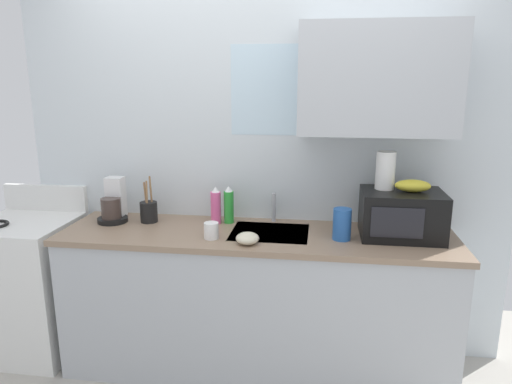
{
  "coord_description": "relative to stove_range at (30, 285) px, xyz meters",
  "views": [
    {
      "loc": [
        0.37,
        -2.61,
        1.79
      ],
      "look_at": [
        0.0,
        0.0,
        1.15
      ],
      "focal_mm": 32.58,
      "sensor_mm": 36.0,
      "label": 1
    }
  ],
  "objects": [
    {
      "name": "banana_bunch",
      "position": [
        2.41,
        0.05,
        0.75
      ],
      "size": [
        0.2,
        0.11,
        0.07
      ],
      "primitive_type": "ellipsoid",
      "color": "gold",
      "rests_on": "microwave"
    },
    {
      "name": "coffee_maker",
      "position": [
        0.58,
        0.1,
        0.55
      ],
      "size": [
        0.19,
        0.21,
        0.28
      ],
      "color": "black",
      "rests_on": "counter_unit"
    },
    {
      "name": "cereal_canister",
      "position": [
        2.02,
        -0.05,
        0.53
      ],
      "size": [
        0.1,
        0.1,
        0.18
      ],
      "primitive_type": "cylinder",
      "color": "#2659A5",
      "rests_on": "counter_unit"
    },
    {
      "name": "counter_unit",
      "position": [
        1.52,
        -0.0,
        0.0
      ],
      "size": [
        2.35,
        0.63,
        0.9
      ],
      "color": "#B2B7BC",
      "rests_on": "ground"
    },
    {
      "name": "dish_soap_bottle_pink",
      "position": [
        1.24,
        0.15,
        0.55
      ],
      "size": [
        0.06,
        0.06,
        0.24
      ],
      "color": "#E55999",
      "rests_on": "counter_unit"
    },
    {
      "name": "utensil_crock",
      "position": [
        0.81,
        0.12,
        0.51
      ],
      "size": [
        0.11,
        0.11,
        0.3
      ],
      "color": "black",
      "rests_on": "counter_unit"
    },
    {
      "name": "stove_range",
      "position": [
        0.0,
        0.0,
        0.0
      ],
      "size": [
        0.6,
        0.6,
        1.08
      ],
      "color": "white",
      "rests_on": "ground"
    },
    {
      "name": "dish_soap_bottle_green",
      "position": [
        1.32,
        0.17,
        0.55
      ],
      "size": [
        0.06,
        0.06,
        0.24
      ],
      "color": "green",
      "rests_on": "counter_unit"
    },
    {
      "name": "kitchen_wall_assembly",
      "position": [
        1.64,
        0.31,
        0.89
      ],
      "size": [
        3.12,
        0.42,
        2.5
      ],
      "color": "silver",
      "rests_on": "ground"
    },
    {
      "name": "microwave",
      "position": [
        2.36,
        0.04,
        0.58
      ],
      "size": [
        0.46,
        0.35,
        0.27
      ],
      "color": "black",
      "rests_on": "counter_unit"
    },
    {
      "name": "sink_faucet",
      "position": [
        1.6,
        0.24,
        0.54
      ],
      "size": [
        0.03,
        0.03,
        0.19
      ],
      "primitive_type": "cylinder",
      "color": "#B2B5BA",
      "rests_on": "counter_unit"
    },
    {
      "name": "small_bowl",
      "position": [
        1.5,
        -0.2,
        0.47
      ],
      "size": [
        0.13,
        0.13,
        0.06
      ],
      "primitive_type": "ellipsoid",
      "color": "beige",
      "rests_on": "counter_unit"
    },
    {
      "name": "mug_white",
      "position": [
        1.28,
        -0.14,
        0.49
      ],
      "size": [
        0.08,
        0.08,
        0.09
      ],
      "primitive_type": "cylinder",
      "color": "white",
      "rests_on": "counter_unit"
    },
    {
      "name": "paper_towel_roll",
      "position": [
        2.26,
        0.1,
        0.82
      ],
      "size": [
        0.11,
        0.11,
        0.22
      ],
      "primitive_type": "cylinder",
      "color": "white",
      "rests_on": "microwave"
    }
  ]
}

